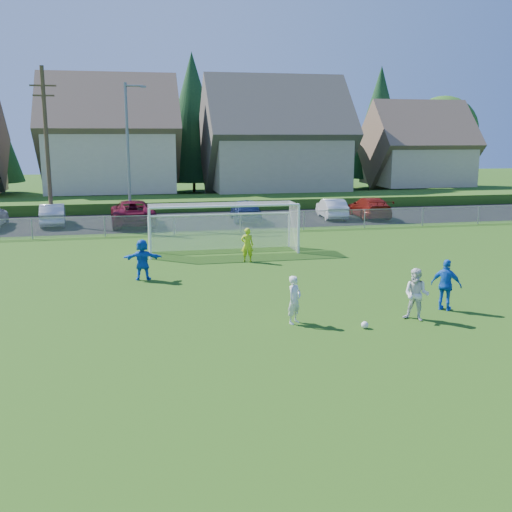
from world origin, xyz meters
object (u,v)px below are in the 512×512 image
at_px(player_white_b, 416,295).
at_px(car_b, 53,215).
at_px(car_g, 369,207).
at_px(goalkeeper, 247,245).
at_px(car_e, 246,210).
at_px(player_blue_a, 446,285).
at_px(car_f, 332,208).
at_px(soccer_ball, 365,325).
at_px(player_blue_b, 142,259).
at_px(player_white_a, 294,300).
at_px(soccer_goal, 223,220).
at_px(car_c, 133,212).

height_order(player_white_b, car_b, player_white_b).
bearing_deg(car_g, player_white_b, 75.09).
relative_size(goalkeeper, car_e, 0.35).
distance_m(goalkeeper, car_g, 17.21).
bearing_deg(player_blue_a, car_b, -11.71).
relative_size(player_white_b, player_blue_a, 0.97).
bearing_deg(car_f, goalkeeper, 62.48).
height_order(soccer_ball, player_blue_b, player_blue_b).
distance_m(player_white_a, player_blue_a, 5.40).
xyz_separation_m(soccer_ball, car_e, (0.80, 23.18, 0.67)).
relative_size(player_blue_a, soccer_goal, 0.24).
bearing_deg(car_g, car_c, 4.30).
height_order(goalkeeper, car_e, goalkeeper).
bearing_deg(car_c, player_white_b, 108.58).
bearing_deg(player_blue_b, goalkeeper, -147.07).
height_order(player_white_b, soccer_goal, soccer_goal).
bearing_deg(goalkeeper, soccer_goal, -66.18).
bearing_deg(player_white_b, car_c, 152.30).
xyz_separation_m(car_e, soccer_goal, (-3.18, -10.27, 0.84)).
bearing_deg(car_b, car_c, 165.23).
bearing_deg(car_c, soccer_ball, 103.99).
bearing_deg(goalkeeper, car_e, -93.32).
distance_m(player_white_b, soccer_goal, 13.20).
xyz_separation_m(player_white_b, player_blue_b, (-8.40, 7.34, -0.00)).
relative_size(car_b, soccer_goal, 0.58).
distance_m(car_b, soccer_goal, 14.67).
xyz_separation_m(player_blue_b, car_g, (16.26, 15.46, -0.11)).
relative_size(player_blue_a, player_blue_b, 1.03).
bearing_deg(car_b, soccer_goal, 125.36).
xyz_separation_m(player_blue_b, car_c, (-0.25, 15.41, -0.03)).
height_order(player_white_a, player_blue_b, player_blue_b).
bearing_deg(car_c, player_blue_a, 112.62).
bearing_deg(soccer_ball, car_e, 88.03).
xyz_separation_m(soccer_ball, car_c, (-6.74, 23.19, 0.71)).
bearing_deg(player_white_b, car_g, 112.48).
distance_m(car_f, car_g, 2.73).
bearing_deg(soccer_ball, soccer_goal, 100.48).
distance_m(goalkeeper, car_e, 13.05).
xyz_separation_m(player_blue_a, car_g, (6.36, 21.97, -0.14)).
height_order(goalkeeper, car_f, goalkeeper).
relative_size(soccer_ball, player_blue_a, 0.13).
height_order(player_blue_a, car_c, player_blue_a).
distance_m(player_blue_b, soccer_goal, 6.61).
bearing_deg(soccer_ball, goalkeeper, 98.98).
bearing_deg(car_e, player_blue_a, 101.06).
height_order(player_white_b, car_f, player_white_b).
relative_size(player_blue_b, car_c, 0.29).
xyz_separation_m(soccer_ball, car_f, (7.05, 23.55, 0.58)).
distance_m(soccer_ball, player_blue_a, 3.72).
relative_size(car_b, car_g, 0.86).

